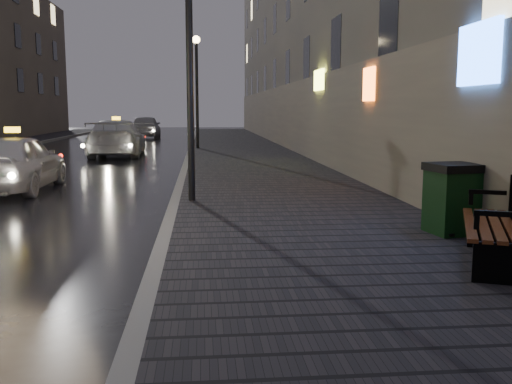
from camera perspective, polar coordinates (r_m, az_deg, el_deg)
sidewalk at (r=26.76m, az=-1.45°, el=4.13°), size 4.60×58.00×0.15m
curb at (r=26.71m, az=-6.61°, el=4.07°), size 0.20×58.00×0.15m
building_near at (r=31.37m, az=4.07°, el=16.49°), size 1.80×50.00×13.00m
lamp_near at (r=11.73m, az=-6.69°, el=15.51°), size 0.36×0.36×5.28m
lamp_far at (r=27.67m, az=-5.95°, el=11.30°), size 0.36×0.36×5.28m
bench at (r=7.40m, az=23.46°, el=-2.82°), size 1.45×2.12×1.03m
trash_bin at (r=9.01m, az=19.07°, el=-0.57°), size 0.79×0.79×1.05m
taxi_near at (r=15.17m, az=-23.02°, el=2.76°), size 1.74×4.24×1.44m
taxi_mid at (r=25.36m, az=-13.74°, el=5.27°), size 2.39×5.45×1.56m
car_far at (r=40.52m, az=-10.96°, el=6.41°), size 2.00×4.74×1.60m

